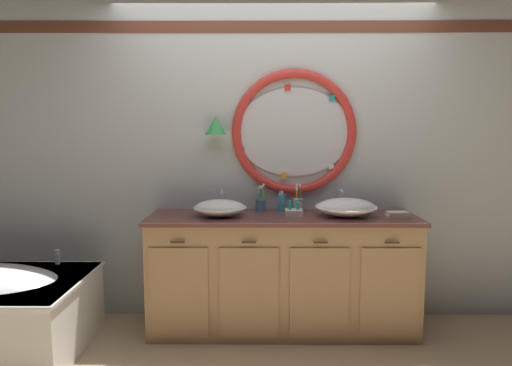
% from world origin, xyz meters
% --- Properties ---
extents(ground_plane, '(14.00, 14.00, 0.00)m').
position_xyz_m(ground_plane, '(0.00, 0.00, 0.00)').
color(ground_plane, tan).
extents(back_wall_assembly, '(6.40, 0.26, 2.60)m').
position_xyz_m(back_wall_assembly, '(0.01, 0.59, 1.32)').
color(back_wall_assembly, silver).
rests_on(back_wall_assembly, ground_plane).
extents(vanity_counter, '(2.02, 0.59, 0.89)m').
position_xyz_m(vanity_counter, '(0.07, 0.27, 0.44)').
color(vanity_counter, tan).
rests_on(vanity_counter, ground_plane).
extents(sink_basin_left, '(0.40, 0.40, 0.13)m').
position_xyz_m(sink_basin_left, '(-0.40, 0.25, 0.95)').
color(sink_basin_left, white).
rests_on(sink_basin_left, vanity_counter).
extents(sink_basin_right, '(0.46, 0.46, 0.14)m').
position_xyz_m(sink_basin_right, '(0.54, 0.25, 0.95)').
color(sink_basin_right, white).
rests_on(sink_basin_right, vanity_counter).
extents(faucet_set_left, '(0.23, 0.13, 0.17)m').
position_xyz_m(faucet_set_left, '(-0.40, 0.47, 0.95)').
color(faucet_set_left, silver).
rests_on(faucet_set_left, vanity_counter).
extents(faucet_set_right, '(0.22, 0.13, 0.18)m').
position_xyz_m(faucet_set_right, '(0.54, 0.47, 0.95)').
color(faucet_set_right, silver).
rests_on(faucet_set_right, vanity_counter).
extents(toothbrush_holder_left, '(0.09, 0.09, 0.22)m').
position_xyz_m(toothbrush_holder_left, '(-0.10, 0.47, 0.94)').
color(toothbrush_holder_left, slate).
rests_on(toothbrush_holder_left, vanity_counter).
extents(toothbrush_holder_right, '(0.08, 0.08, 0.22)m').
position_xyz_m(toothbrush_holder_right, '(0.20, 0.46, 0.95)').
color(toothbrush_holder_right, silver).
rests_on(toothbrush_holder_right, vanity_counter).
extents(soap_dispenser, '(0.06, 0.06, 0.17)m').
position_xyz_m(soap_dispenser, '(0.07, 0.43, 0.96)').
color(soap_dispenser, '#388EBC').
rests_on(soap_dispenser, vanity_counter).
extents(folded_hand_towel, '(0.16, 0.11, 0.04)m').
position_xyz_m(folded_hand_towel, '(0.91, 0.21, 0.91)').
color(folded_hand_towel, beige).
rests_on(folded_hand_towel, vanity_counter).
extents(toiletry_basket, '(0.13, 0.11, 0.11)m').
position_xyz_m(toiletry_basket, '(0.15, 0.29, 0.91)').
color(toiletry_basket, beige).
rests_on(toiletry_basket, vanity_counter).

